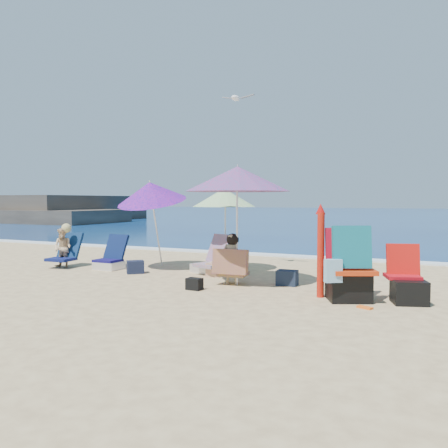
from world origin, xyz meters
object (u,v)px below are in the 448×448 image
at_px(umbrella_turquoise, 238,179).
at_px(camp_chair_left, 407,286).
at_px(umbrella_striped, 224,198).
at_px(furled_umbrella, 321,246).
at_px(camp_chair_right, 348,274).
at_px(chair_rainbow, 211,263).
at_px(umbrella_blue, 151,192).
at_px(person_left, 64,247).
at_px(person_center, 231,260).
at_px(seagull, 236,98).
at_px(chair_navy, 111,260).

xyz_separation_m(umbrella_turquoise, camp_chair_left, (2.94, -0.27, -1.69)).
height_order(umbrella_striped, furled_umbrella, umbrella_striped).
bearing_deg(camp_chair_right, chair_rainbow, 153.56).
height_order(umbrella_blue, furled_umbrella, umbrella_blue).
distance_m(umbrella_turquoise, camp_chair_left, 3.40).
height_order(furled_umbrella, camp_chair_right, furled_umbrella).
xyz_separation_m(umbrella_striped, person_left, (-3.61, -1.10, -1.15)).
bearing_deg(person_center, chair_rainbow, 131.24).
distance_m(chair_rainbow, seagull, 3.66).
height_order(furled_umbrella, seagull, seagull).
distance_m(umbrella_striped, chair_rainbow, 1.45).
bearing_deg(umbrella_turquoise, person_left, 176.01).
height_order(umbrella_striped, chair_rainbow, umbrella_striped).
relative_size(chair_rainbow, seagull, 1.39).
height_order(camp_chair_left, seagull, seagull).
distance_m(umbrella_turquoise, person_left, 4.79).
height_order(umbrella_blue, camp_chair_right, umbrella_blue).
relative_size(umbrella_striped, person_center, 1.95).
xyz_separation_m(umbrella_blue, chair_rainbow, (1.44, 0.15, -1.53)).
xyz_separation_m(furled_umbrella, camp_chair_right, (0.46, -0.10, -0.40)).
distance_m(umbrella_turquoise, umbrella_blue, 2.67).
relative_size(camp_chair_right, person_left, 1.16).
bearing_deg(person_center, chair_navy, 169.06).
height_order(umbrella_striped, person_left, umbrella_striped).
height_order(camp_chair_left, person_center, person_center).
xyz_separation_m(chair_navy, person_left, (-1.14, -0.27, 0.26)).
relative_size(umbrella_blue, camp_chair_right, 1.80).
distance_m(umbrella_striped, camp_chair_right, 3.79).
distance_m(umbrella_turquoise, person_center, 1.50).
height_order(chair_rainbow, seagull, seagull).
distance_m(furled_umbrella, chair_rainbow, 3.14).
relative_size(umbrella_blue, person_center, 2.24).
relative_size(furled_umbrella, person_left, 1.48).
bearing_deg(person_left, person_center, -4.78).
bearing_deg(camp_chair_right, person_left, 172.79).
relative_size(furled_umbrella, chair_navy, 1.97).
relative_size(umbrella_striped, camp_chair_right, 1.56).
height_order(chair_navy, camp_chair_right, camp_chair_right).
relative_size(umbrella_striped, seagull, 2.50).
bearing_deg(seagull, camp_chair_right, -37.30).
relative_size(chair_navy, chair_rainbow, 0.75).
xyz_separation_m(person_center, seagull, (-0.65, 1.70, 3.35)).
bearing_deg(umbrella_blue, chair_navy, -160.46).
bearing_deg(person_left, furled_umbrella, -6.85).
relative_size(umbrella_striped, furled_umbrella, 1.23).
xyz_separation_m(umbrella_turquoise, seagull, (-0.75, 1.64, 1.86)).
bearing_deg(person_center, furled_umbrella, -12.05).
height_order(furled_umbrella, person_center, furled_umbrella).
bearing_deg(furled_umbrella, umbrella_turquoise, 165.44).
distance_m(umbrella_striped, chair_navy, 2.96).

